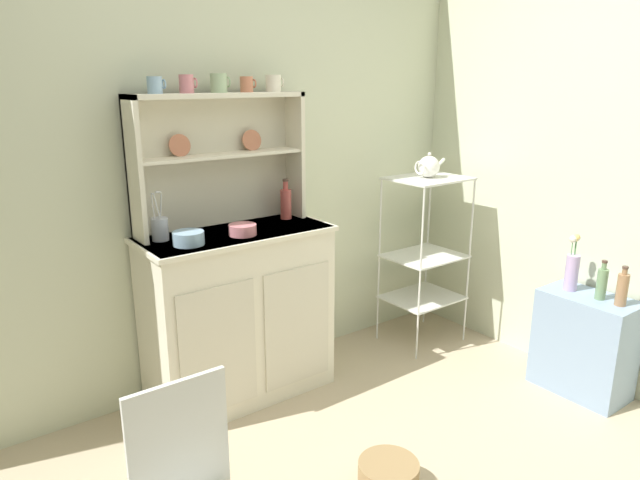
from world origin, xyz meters
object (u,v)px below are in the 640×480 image
at_px(cup_sky_0, 155,85).
at_px(oil_bottle, 602,283).
at_px(bowl_mixing_large, 188,238).
at_px(porcelain_teapot, 429,167).
at_px(hutch_cabinet, 239,313).
at_px(jam_bottle, 286,203).
at_px(floor_basket, 388,476).
at_px(vinegar_bottle, 622,289).
at_px(bakers_rack, 425,243).
at_px(hutch_shelf_unit, 217,150).
at_px(utensil_jar, 160,228).
at_px(side_shelf_blue, 584,344).
at_px(flower_vase, 572,268).

xyz_separation_m(cup_sky_0, oil_bottle, (1.83, -1.26, -0.99)).
bearing_deg(bowl_mixing_large, oil_bottle, -30.56).
relative_size(bowl_mixing_large, porcelain_teapot, 0.66).
bearing_deg(hutch_cabinet, jam_bottle, 13.34).
relative_size(floor_basket, vinegar_bottle, 1.23).
xyz_separation_m(bakers_rack, cup_sky_0, (-1.60, 0.24, 0.98)).
height_order(floor_basket, oil_bottle, oil_bottle).
height_order(hutch_cabinet, hutch_shelf_unit, hutch_shelf_unit).
bearing_deg(bakers_rack, utensil_jar, 173.37).
height_order(floor_basket, cup_sky_0, cup_sky_0).
xyz_separation_m(hutch_cabinet, side_shelf_blue, (1.51, -1.09, -0.19)).
xyz_separation_m(porcelain_teapot, oil_bottle, (0.24, -1.02, -0.50)).
relative_size(bowl_mixing_large, vinegar_bottle, 0.71).
bearing_deg(oil_bottle, flower_vase, 89.67).
relative_size(cup_sky_0, vinegar_bottle, 0.40).
bearing_deg(side_shelf_blue, cup_sky_0, 146.51).
relative_size(bowl_mixing_large, utensil_jar, 0.60).
distance_m(hutch_shelf_unit, vinegar_bottle, 2.17).
xyz_separation_m(hutch_shelf_unit, side_shelf_blue, (1.51, -1.25, -1.04)).
relative_size(bowl_mixing_large, flower_vase, 0.47).
relative_size(porcelain_teapot, vinegar_bottle, 1.07).
xyz_separation_m(side_shelf_blue, bowl_mixing_large, (-1.80, 1.02, 0.67)).
bearing_deg(vinegar_bottle, floor_basket, 172.00).
height_order(floor_basket, bowl_mixing_large, bowl_mixing_large).
bearing_deg(utensil_jar, hutch_shelf_unit, 13.17).
bearing_deg(bowl_mixing_large, hutch_shelf_unit, 39.44).
bearing_deg(porcelain_teapot, flower_vase, -74.45).
relative_size(hutch_cabinet, cup_sky_0, 11.89).
distance_m(bowl_mixing_large, vinegar_bottle, 2.17).
bearing_deg(bakers_rack, cup_sky_0, 171.61).
bearing_deg(hutch_cabinet, floor_basket, -83.82).
distance_m(hutch_cabinet, bowl_mixing_large, 0.56).
distance_m(floor_basket, jam_bottle, 1.49).
bearing_deg(side_shelf_blue, flower_vase, 89.54).
bearing_deg(side_shelf_blue, jam_bottle, 134.38).
height_order(hutch_shelf_unit, oil_bottle, hutch_shelf_unit).
bearing_deg(utensil_jar, vinegar_bottle, -35.10).
xyz_separation_m(hutch_shelf_unit, floor_basket, (0.11, -1.21, -1.25)).
height_order(jam_bottle, utensil_jar, utensil_jar).
height_order(cup_sky_0, oil_bottle, cup_sky_0).
distance_m(hutch_shelf_unit, porcelain_teapot, 1.32).
relative_size(jam_bottle, porcelain_teapot, 0.99).
relative_size(hutch_cabinet, floor_basket, 3.86).
distance_m(bakers_rack, jam_bottle, 1.00).
bearing_deg(floor_basket, side_shelf_blue, -1.77).
distance_m(floor_basket, utensil_jar, 1.52).
distance_m(bowl_mixing_large, utensil_jar, 0.17).
bearing_deg(floor_basket, jam_bottle, 77.51).
distance_m(side_shelf_blue, cup_sky_0, 2.58).
height_order(jam_bottle, vinegar_bottle, jam_bottle).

